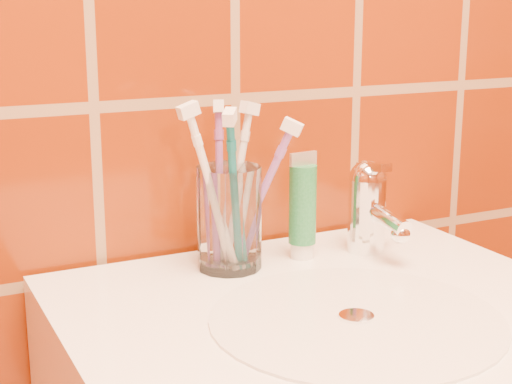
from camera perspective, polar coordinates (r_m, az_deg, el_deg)
glass_tumbler at (r=0.93m, az=-1.97°, el=-1.91°), size 0.10×0.10×0.13m
toothpaste_tube at (r=0.97m, az=3.41°, el=-1.24°), size 0.04×0.03×0.13m
faucet at (r=1.00m, az=8.22°, el=-0.84°), size 0.05×0.11×0.12m
toothbrush_0 at (r=0.90m, az=-1.60°, el=-0.13°), size 0.10×0.12×0.21m
toothbrush_1 at (r=0.95m, az=-1.42°, el=0.51°), size 0.11×0.09×0.21m
toothbrush_2 at (r=0.93m, az=0.37°, el=-0.26°), size 0.16×0.15×0.20m
toothbrush_3 at (r=0.90m, az=-3.20°, el=0.06°), size 0.10×0.09×0.21m
toothbrush_4 at (r=0.94m, az=-2.66°, el=0.50°), size 0.07×0.11×0.21m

